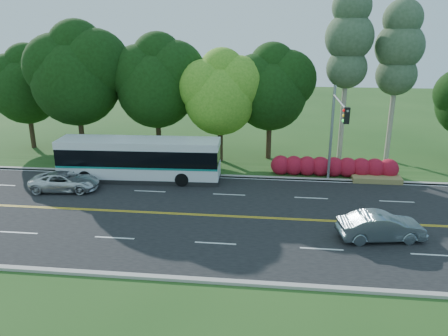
# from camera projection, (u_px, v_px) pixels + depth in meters

# --- Properties ---
(ground) EXTENTS (120.00, 120.00, 0.00)m
(ground) POSITION_uv_depth(u_px,v_px,m) (231.00, 216.00, 26.23)
(ground) COLOR #204617
(ground) RESTS_ON ground
(road) EXTENTS (60.00, 14.00, 0.02)m
(road) POSITION_uv_depth(u_px,v_px,m) (231.00, 216.00, 26.22)
(road) COLOR black
(road) RESTS_ON ground
(curb_north) EXTENTS (60.00, 0.30, 0.15)m
(curb_north) POSITION_uv_depth(u_px,v_px,m) (240.00, 176.00, 32.95)
(curb_north) COLOR #ABA39A
(curb_north) RESTS_ON ground
(curb_south) EXTENTS (60.00, 0.30, 0.15)m
(curb_south) POSITION_uv_depth(u_px,v_px,m) (216.00, 281.00, 19.45)
(curb_south) COLOR #ABA39A
(curb_south) RESTS_ON ground
(grass_verge) EXTENTS (60.00, 4.00, 0.10)m
(grass_verge) POSITION_uv_depth(u_px,v_px,m) (242.00, 169.00, 34.71)
(grass_verge) COLOR #204617
(grass_verge) RESTS_ON ground
(lane_markings) EXTENTS (57.60, 13.82, 0.00)m
(lane_markings) POSITION_uv_depth(u_px,v_px,m) (230.00, 216.00, 26.23)
(lane_markings) COLOR gold
(lane_markings) RESTS_ON road
(tree_row) EXTENTS (44.70, 9.10, 13.84)m
(tree_row) POSITION_uv_depth(u_px,v_px,m) (184.00, 79.00, 36.14)
(tree_row) COLOR #302215
(tree_row) RESTS_ON ground
(bougainvillea_hedge) EXTENTS (9.50, 2.25, 1.50)m
(bougainvillea_hedge) POSITION_uv_depth(u_px,v_px,m) (336.00, 168.00, 32.93)
(bougainvillea_hedge) COLOR maroon
(bougainvillea_hedge) RESTS_ON ground
(traffic_signal) EXTENTS (0.42, 6.10, 7.00)m
(traffic_signal) POSITION_uv_depth(u_px,v_px,m) (336.00, 124.00, 29.18)
(traffic_signal) COLOR gray
(traffic_signal) RESTS_ON ground
(transit_bus) EXTENTS (11.84, 3.02, 3.07)m
(transit_bus) POSITION_uv_depth(u_px,v_px,m) (139.00, 160.00, 32.01)
(transit_bus) COLOR white
(transit_bus) RESTS_ON road
(sedan) EXTENTS (4.71, 2.31, 1.48)m
(sedan) POSITION_uv_depth(u_px,v_px,m) (381.00, 227.00, 23.18)
(sedan) COLOR slate
(sedan) RESTS_ON road
(suv) EXTENTS (4.82, 2.58, 1.29)m
(suv) POSITION_uv_depth(u_px,v_px,m) (65.00, 181.00, 30.18)
(suv) COLOR silver
(suv) RESTS_ON road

